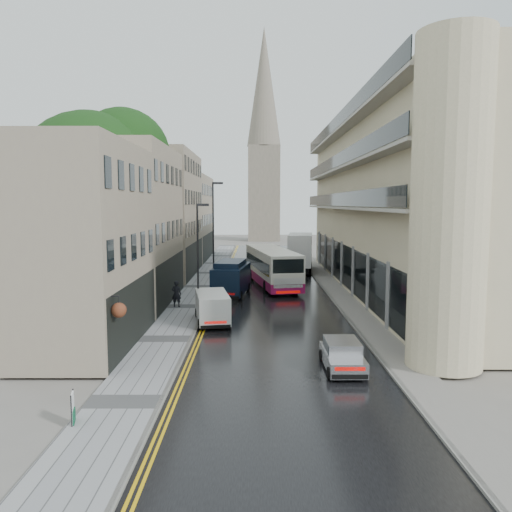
{
  "coord_description": "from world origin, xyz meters",
  "views": [
    {
      "loc": [
        -1.17,
        -14.55,
        7.16
      ],
      "look_at": [
        -1.12,
        18.0,
        3.72
      ],
      "focal_mm": 35.0,
      "sensor_mm": 36.0,
      "label": 1
    }
  ],
  "objects_px": {
    "white_lorry": "(289,254)",
    "white_van": "(200,313)",
    "tree_far": "(139,213)",
    "lamp_post_near": "(198,260)",
    "estate_sign": "(72,408)",
    "cream_bus": "(266,273)",
    "silver_hatchback": "(330,364)",
    "lamp_post_far": "(213,230)",
    "navy_van": "(213,281)",
    "pedestrian": "(176,294)",
    "tree_near": "(91,207)"
  },
  "relations": [
    {
      "from": "lamp_post_near",
      "to": "estate_sign",
      "type": "relative_size",
      "value": 7.18
    },
    {
      "from": "tree_near",
      "to": "lamp_post_near",
      "type": "distance_m",
      "value": 9.16
    },
    {
      "from": "tree_far",
      "to": "white_lorry",
      "type": "distance_m",
      "value": 15.21
    },
    {
      "from": "tree_far",
      "to": "lamp_post_near",
      "type": "bearing_deg",
      "value": -65.87
    },
    {
      "from": "tree_far",
      "to": "lamp_post_far",
      "type": "relative_size",
      "value": 1.38
    },
    {
      "from": "navy_van",
      "to": "lamp_post_far",
      "type": "distance_m",
      "value": 11.11
    },
    {
      "from": "navy_van",
      "to": "pedestrian",
      "type": "height_order",
      "value": "navy_van"
    },
    {
      "from": "lamp_post_near",
      "to": "estate_sign",
      "type": "height_order",
      "value": "lamp_post_near"
    },
    {
      "from": "cream_bus",
      "to": "navy_van",
      "type": "bearing_deg",
      "value": -154.62
    },
    {
      "from": "cream_bus",
      "to": "estate_sign",
      "type": "distance_m",
      "value": 25.05
    },
    {
      "from": "cream_bus",
      "to": "lamp_post_near",
      "type": "relative_size",
      "value": 1.68
    },
    {
      "from": "tree_near",
      "to": "tree_far",
      "type": "height_order",
      "value": "tree_near"
    },
    {
      "from": "pedestrian",
      "to": "tree_near",
      "type": "bearing_deg",
      "value": -4.12
    },
    {
      "from": "tree_near",
      "to": "white_van",
      "type": "xyz_separation_m",
      "value": [
        8.2,
        -6.83,
        -5.98
      ]
    },
    {
      "from": "pedestrian",
      "to": "lamp_post_far",
      "type": "relative_size",
      "value": 0.2
    },
    {
      "from": "white_lorry",
      "to": "white_van",
      "type": "bearing_deg",
      "value": -99.51
    },
    {
      "from": "white_lorry",
      "to": "white_van",
      "type": "height_order",
      "value": "white_lorry"
    },
    {
      "from": "white_lorry",
      "to": "navy_van",
      "type": "height_order",
      "value": "white_lorry"
    },
    {
      "from": "tree_near",
      "to": "lamp_post_far",
      "type": "bearing_deg",
      "value": 60.06
    },
    {
      "from": "cream_bus",
      "to": "silver_hatchback",
      "type": "bearing_deg",
      "value": -93.72
    },
    {
      "from": "pedestrian",
      "to": "lamp_post_near",
      "type": "relative_size",
      "value": 0.26
    },
    {
      "from": "tree_near",
      "to": "tree_far",
      "type": "relative_size",
      "value": 1.11
    },
    {
      "from": "cream_bus",
      "to": "lamp_post_near",
      "type": "distance_m",
      "value": 9.85
    },
    {
      "from": "tree_far",
      "to": "cream_bus",
      "type": "xyz_separation_m",
      "value": [
        11.86,
        -8.03,
        -4.61
      ]
    },
    {
      "from": "white_van",
      "to": "navy_van",
      "type": "bearing_deg",
      "value": 80.07
    },
    {
      "from": "lamp_post_far",
      "to": "lamp_post_near",
      "type": "bearing_deg",
      "value": -99.27
    },
    {
      "from": "white_lorry",
      "to": "silver_hatchback",
      "type": "xyz_separation_m",
      "value": [
        -0.36,
        -30.18,
        -1.37
      ]
    },
    {
      "from": "tree_near",
      "to": "cream_bus",
      "type": "distance_m",
      "value": 14.18
    },
    {
      "from": "cream_bus",
      "to": "lamp_post_far",
      "type": "height_order",
      "value": "lamp_post_far"
    },
    {
      "from": "white_van",
      "to": "pedestrian",
      "type": "bearing_deg",
      "value": 101.27
    },
    {
      "from": "tree_far",
      "to": "lamp_post_far",
      "type": "distance_m",
      "value": 7.23
    },
    {
      "from": "tree_far",
      "to": "estate_sign",
      "type": "height_order",
      "value": "tree_far"
    },
    {
      "from": "tree_near",
      "to": "white_lorry",
      "type": "relative_size",
      "value": 1.8
    },
    {
      "from": "tree_far",
      "to": "lamp_post_near",
      "type": "relative_size",
      "value": 1.78
    },
    {
      "from": "pedestrian",
      "to": "lamp_post_near",
      "type": "xyz_separation_m",
      "value": [
        1.79,
        -2.57,
        2.6
      ]
    },
    {
      "from": "silver_hatchback",
      "to": "white_van",
      "type": "distance_m",
      "value": 10.16
    },
    {
      "from": "white_van",
      "to": "lamp_post_near",
      "type": "xyz_separation_m",
      "value": [
        -0.46,
        3.23,
        2.66
      ]
    },
    {
      "from": "pedestrian",
      "to": "silver_hatchback",
      "type": "bearing_deg",
      "value": 127.08
    },
    {
      "from": "tree_near",
      "to": "cream_bus",
      "type": "height_order",
      "value": "tree_near"
    },
    {
      "from": "tree_far",
      "to": "cream_bus",
      "type": "height_order",
      "value": "tree_far"
    },
    {
      "from": "tree_far",
      "to": "estate_sign",
      "type": "xyz_separation_m",
      "value": [
        5.15,
        -32.14,
        -5.62
      ]
    },
    {
      "from": "navy_van",
      "to": "pedestrian",
      "type": "bearing_deg",
      "value": -117.56
    },
    {
      "from": "cream_bus",
      "to": "white_van",
      "type": "distance_m",
      "value": 12.47
    },
    {
      "from": "navy_van",
      "to": "lamp_post_far",
      "type": "height_order",
      "value": "lamp_post_far"
    },
    {
      "from": "lamp_post_near",
      "to": "estate_sign",
      "type": "distance_m",
      "value": 15.99
    },
    {
      "from": "white_lorry",
      "to": "white_van",
      "type": "xyz_separation_m",
      "value": [
        -6.54,
        -22.13,
        -1.08
      ]
    },
    {
      "from": "silver_hatchback",
      "to": "lamp_post_far",
      "type": "xyz_separation_m",
      "value": [
        -7.04,
        27.64,
        3.94
      ]
    },
    {
      "from": "cream_bus",
      "to": "estate_sign",
      "type": "xyz_separation_m",
      "value": [
        -6.71,
        -24.11,
        -1.01
      ]
    },
    {
      "from": "silver_hatchback",
      "to": "navy_van",
      "type": "bearing_deg",
      "value": 109.9
    },
    {
      "from": "white_van",
      "to": "lamp_post_far",
      "type": "xyz_separation_m",
      "value": [
        -0.86,
        19.58,
        3.66
      ]
    }
  ]
}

